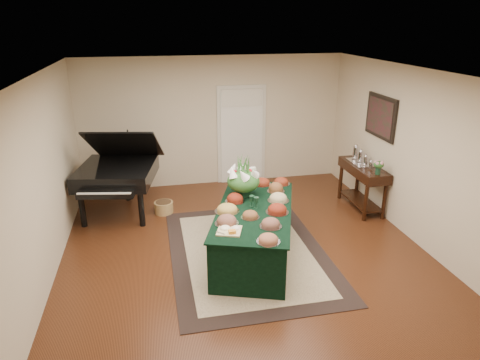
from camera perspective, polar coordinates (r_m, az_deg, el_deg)
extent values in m
plane|color=black|center=(6.77, 0.53, -9.23)|extent=(6.00, 6.00, 0.00)
cube|color=black|center=(6.69, 1.05, -9.60)|extent=(2.34, 3.28, 0.01)
cube|color=beige|center=(6.68, 1.05, -9.55)|extent=(1.87, 2.81, 0.01)
cube|color=beige|center=(9.21, 0.19, 6.07)|extent=(1.05, 0.04, 2.10)
cube|color=white|center=(9.20, 0.22, 5.74)|extent=(0.90, 0.06, 2.00)
cube|color=black|center=(6.44, 1.91, -7.04)|extent=(1.66, 2.39, 0.76)
cube|color=black|center=(6.27, 1.96, -3.92)|extent=(1.74, 2.47, 0.02)
cylinder|color=silver|center=(6.88, 4.79, -1.52)|extent=(0.28, 0.28, 0.01)
ellipsoid|color=brown|center=(6.86, 4.81, -1.05)|extent=(0.23, 0.23, 0.11)
cylinder|color=silver|center=(6.49, -0.68, -2.86)|extent=(0.30, 0.30, 0.01)
ellipsoid|color=maroon|center=(6.47, -0.68, -2.43)|extent=(0.25, 0.25, 0.09)
cylinder|color=silver|center=(7.21, 5.52, -0.49)|extent=(0.29, 0.29, 0.01)
ellipsoid|color=maroon|center=(7.19, 5.53, -0.16)|extent=(0.24, 0.24, 0.08)
cylinder|color=silver|center=(5.82, -1.78, -5.81)|extent=(0.33, 0.33, 0.01)
ellipsoid|color=brown|center=(5.79, -1.79, -5.37)|extent=(0.27, 0.27, 0.09)
cylinder|color=silver|center=(6.17, -1.74, -4.18)|extent=(0.36, 0.36, 0.01)
ellipsoid|color=gold|center=(6.15, -1.74, -3.80)|extent=(0.29, 0.29, 0.08)
cylinder|color=silver|center=(5.99, 1.36, -4.99)|extent=(0.27, 0.27, 0.01)
ellipsoid|color=brown|center=(5.97, 1.37, -4.64)|extent=(0.22, 0.22, 0.07)
cylinder|color=silver|center=(5.38, 3.78, -8.18)|extent=(0.30, 0.30, 0.01)
ellipsoid|color=#AB6444|center=(5.36, 3.79, -7.80)|extent=(0.25, 0.25, 0.07)
cylinder|color=silver|center=(5.75, 4.10, -6.18)|extent=(0.30, 0.30, 0.01)
ellipsoid|color=brown|center=(5.73, 4.11, -5.75)|extent=(0.25, 0.25, 0.08)
cylinder|color=silver|center=(6.16, 4.98, -4.30)|extent=(0.33, 0.33, 0.01)
ellipsoid|color=maroon|center=(6.14, 5.00, -3.86)|extent=(0.27, 0.27, 0.09)
cylinder|color=silver|center=(6.54, 5.12, -2.75)|extent=(0.33, 0.33, 0.01)
ellipsoid|color=#D4BD85|center=(6.52, 5.13, -2.35)|extent=(0.27, 0.27, 0.09)
cylinder|color=silver|center=(7.16, 2.93, -0.56)|extent=(0.32, 0.32, 0.01)
ellipsoid|color=maroon|center=(7.15, 2.94, -0.23)|extent=(0.26, 0.26, 0.07)
cylinder|color=silver|center=(7.22, 0.46, -0.35)|extent=(0.25, 0.25, 0.01)
ellipsoid|color=#375014|center=(7.21, 0.47, -0.03)|extent=(0.21, 0.21, 0.07)
cube|color=tan|center=(5.62, -1.44, -6.78)|extent=(0.39, 0.39, 0.02)
ellipsoid|color=white|center=(5.64, -1.99, -6.13)|extent=(0.14, 0.14, 0.08)
ellipsoid|color=white|center=(5.64, -0.55, -6.16)|extent=(0.12, 0.12, 0.07)
cube|color=orange|center=(5.52, -1.05, -6.87)|extent=(0.09, 0.07, 0.05)
cylinder|color=#143220|center=(6.67, 0.45, -1.32)|extent=(0.20, 0.20, 0.20)
ellipsoid|color=#2B5E25|center=(6.62, 0.45, -0.17)|extent=(0.51, 0.51, 0.33)
cylinder|color=black|center=(7.82, -20.29, -3.68)|extent=(0.10, 0.10, 0.64)
cylinder|color=black|center=(7.55, -13.02, -3.75)|extent=(0.10, 0.10, 0.64)
cylinder|color=black|center=(8.69, -14.84, -0.60)|extent=(0.10, 0.10, 0.64)
cube|color=black|center=(7.99, -16.07, 0.91)|extent=(1.52, 1.59, 0.28)
cube|color=black|center=(7.32, -17.46, -1.81)|extent=(0.94, 0.39, 0.10)
cube|color=black|center=(7.95, -15.11, 4.60)|extent=(1.40, 1.21, 0.71)
cylinder|color=olive|center=(8.05, -10.13, -3.62)|extent=(0.34, 0.34, 0.22)
cylinder|color=black|center=(7.85, 16.40, -2.98)|extent=(0.07, 0.07, 0.68)
cylinder|color=black|center=(8.02, 18.68, -2.73)|extent=(0.07, 0.07, 0.68)
cylinder|color=black|center=(8.70, 13.26, -0.30)|extent=(0.07, 0.07, 0.68)
cylinder|color=black|center=(8.86, 15.37, -0.12)|extent=(0.07, 0.07, 0.68)
cube|color=black|center=(8.20, 16.15, 1.31)|extent=(0.45, 1.23, 0.18)
cube|color=black|center=(8.42, 15.73, -2.66)|extent=(0.38, 1.09, 0.03)
cube|color=silver|center=(8.29, 15.77, 2.27)|extent=(0.34, 0.58, 0.02)
cylinder|color=#143220|center=(7.75, 17.92, 1.20)|extent=(0.09, 0.09, 0.13)
ellipsoid|color=pink|center=(7.71, 18.02, 2.04)|extent=(0.20, 0.20, 0.13)
cube|color=black|center=(8.05, 18.28, 8.01)|extent=(0.04, 0.95, 0.75)
cube|color=#501526|center=(8.04, 18.12, 8.01)|extent=(0.01, 0.82, 0.62)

